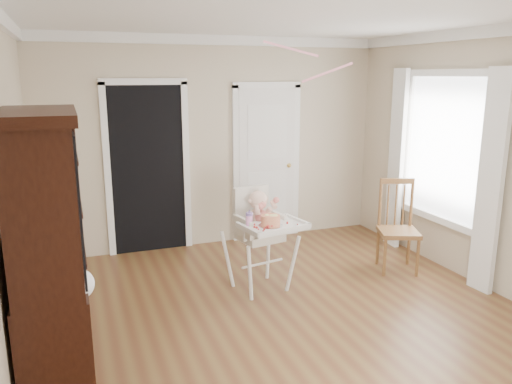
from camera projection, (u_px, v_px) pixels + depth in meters
name	position (u px, v px, depth m)	size (l,w,h in m)	color
floor	(296.00, 325.00, 4.53)	(5.00, 5.00, 0.00)	brown
ceiling	(302.00, 12.00, 3.92)	(5.00, 5.00, 0.00)	white
wall_back	(216.00, 143.00, 6.50)	(4.50, 4.50, 0.00)	#C4B599
wall_left	(5.00, 203.00, 3.45)	(5.00, 5.00, 0.00)	#C4B599
wall_right	(502.00, 164.00, 5.00)	(5.00, 5.00, 0.00)	#C4B599
crown_molding	(302.00, 20.00, 3.93)	(4.50, 5.00, 0.12)	white
doorway	(148.00, 166.00, 6.23)	(1.06, 0.05, 2.22)	black
closet_door	(267.00, 165.00, 6.80)	(0.96, 0.09, 2.13)	white
window_right	(440.00, 158.00, 5.72)	(0.13, 1.84, 2.30)	white
high_chair	(260.00, 227.00, 5.15)	(0.75, 0.88, 1.11)	white
baby	(259.00, 213.00, 5.14)	(0.34, 0.25, 0.46)	beige
cake	(271.00, 221.00, 4.89)	(0.24, 0.24, 0.11)	silver
sippy_cup	(249.00, 219.00, 4.90)	(0.07, 0.07, 0.17)	#FB99D9
china_cabinet	(50.00, 254.00, 3.47)	(0.53, 1.18, 1.99)	black
dining_chair	(398.00, 229.00, 5.74)	(0.56, 0.56, 1.05)	brown
streamer	(291.00, 49.00, 4.27)	(0.03, 0.50, 0.02)	pink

